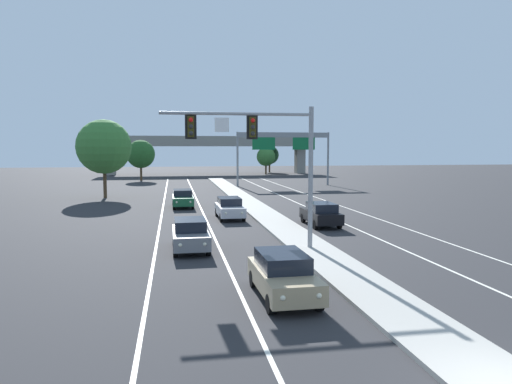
{
  "coord_description": "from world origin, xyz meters",
  "views": [
    {
      "loc": [
        -7.02,
        -8.53,
        5.26
      ],
      "look_at": [
        -3.2,
        13.54,
        3.2
      ],
      "focal_mm": 33.52,
      "sensor_mm": 36.0,
      "label": 1
    }
  ],
  "objects_px": {
    "tree_far_left_a": "(104,147)",
    "car_receding_black": "(321,214)",
    "car_oncoming_tan": "(283,275)",
    "car_oncoming_grey": "(190,234)",
    "highway_sign_gantry": "(284,142)",
    "tree_far_right_a": "(270,155)",
    "tree_far_right_c": "(266,157)",
    "car_oncoming_green": "(183,198)",
    "overhead_signal_mast": "(263,146)",
    "tree_far_left_b": "(141,154)",
    "car_oncoming_silver": "(230,208)"
  },
  "relations": [
    {
      "from": "car_receding_black",
      "to": "tree_far_left_a",
      "type": "xyz_separation_m",
      "value": [
        -17.01,
        21.54,
        4.59
      ]
    },
    {
      "from": "car_oncoming_silver",
      "to": "tree_far_left_a",
      "type": "distance_m",
      "value": 21.09
    },
    {
      "from": "tree_far_left_a",
      "to": "car_oncoming_silver",
      "type": "bearing_deg",
      "value": -56.77
    },
    {
      "from": "car_oncoming_silver",
      "to": "tree_far_left_a",
      "type": "relative_size",
      "value": 0.54
    },
    {
      "from": "car_oncoming_green",
      "to": "tree_far_left_b",
      "type": "distance_m",
      "value": 37.28
    },
    {
      "from": "car_oncoming_silver",
      "to": "car_receding_black",
      "type": "xyz_separation_m",
      "value": [
        5.73,
        -4.32,
        0.0
      ]
    },
    {
      "from": "overhead_signal_mast",
      "to": "highway_sign_gantry",
      "type": "relative_size",
      "value": 0.58
    },
    {
      "from": "overhead_signal_mast",
      "to": "tree_far_right_a",
      "type": "distance_m",
      "value": 79.95
    },
    {
      "from": "tree_far_right_a",
      "to": "highway_sign_gantry",
      "type": "bearing_deg",
      "value": -98.38
    },
    {
      "from": "overhead_signal_mast",
      "to": "car_oncoming_grey",
      "type": "bearing_deg",
      "value": 163.51
    },
    {
      "from": "tree_far_left_a",
      "to": "tree_far_right_a",
      "type": "bearing_deg",
      "value": 60.64
    },
    {
      "from": "car_oncoming_silver",
      "to": "car_receding_black",
      "type": "bearing_deg",
      "value": -37.0
    },
    {
      "from": "car_oncoming_silver",
      "to": "car_oncoming_grey",
      "type": "bearing_deg",
      "value": -107.23
    },
    {
      "from": "car_oncoming_tan",
      "to": "car_oncoming_grey",
      "type": "xyz_separation_m",
      "value": [
        -2.94,
        8.59,
        0.0
      ]
    },
    {
      "from": "tree_far_right_a",
      "to": "tree_far_right_c",
      "type": "bearing_deg",
      "value": -106.72
    },
    {
      "from": "car_oncoming_tan",
      "to": "car_receding_black",
      "type": "height_order",
      "value": "same"
    },
    {
      "from": "car_oncoming_green",
      "to": "tree_far_right_c",
      "type": "height_order",
      "value": "tree_far_right_c"
    },
    {
      "from": "tree_far_right_a",
      "to": "overhead_signal_mast",
      "type": "bearing_deg",
      "value": -101.65
    },
    {
      "from": "car_oncoming_tan",
      "to": "car_receding_black",
      "type": "relative_size",
      "value": 1.01
    },
    {
      "from": "overhead_signal_mast",
      "to": "car_oncoming_silver",
      "type": "xyz_separation_m",
      "value": [
        -0.36,
        11.66,
        -4.53
      ]
    },
    {
      "from": "car_oncoming_tan",
      "to": "car_oncoming_grey",
      "type": "bearing_deg",
      "value": 108.91
    },
    {
      "from": "overhead_signal_mast",
      "to": "car_receding_black",
      "type": "relative_size",
      "value": 1.72
    },
    {
      "from": "car_oncoming_tan",
      "to": "car_oncoming_green",
      "type": "relative_size",
      "value": 1.0
    },
    {
      "from": "car_oncoming_tan",
      "to": "car_oncoming_green",
      "type": "distance_m",
      "value": 26.87
    },
    {
      "from": "tree_far_left_a",
      "to": "tree_far_left_b",
      "type": "distance_m",
      "value": 27.04
    },
    {
      "from": "car_oncoming_tan",
      "to": "tree_far_left_b",
      "type": "bearing_deg",
      "value": 98.04
    },
    {
      "from": "car_oncoming_grey",
      "to": "car_oncoming_green",
      "type": "relative_size",
      "value": 1.0
    },
    {
      "from": "car_oncoming_green",
      "to": "overhead_signal_mast",
      "type": "bearing_deg",
      "value": -79.13
    },
    {
      "from": "car_oncoming_silver",
      "to": "tree_far_left_b",
      "type": "bearing_deg",
      "value": 101.87
    },
    {
      "from": "car_receding_black",
      "to": "tree_far_right_a",
      "type": "distance_m",
      "value": 71.82
    },
    {
      "from": "car_oncoming_tan",
      "to": "tree_far_right_a",
      "type": "relative_size",
      "value": 0.77
    },
    {
      "from": "tree_far_right_c",
      "to": "tree_far_left_b",
      "type": "xyz_separation_m",
      "value": [
        -23.55,
        -15.0,
        0.76
      ]
    },
    {
      "from": "highway_sign_gantry",
      "to": "tree_far_right_a",
      "type": "xyz_separation_m",
      "value": [
        5.38,
        36.54,
        -2.36
      ]
    },
    {
      "from": "overhead_signal_mast",
      "to": "tree_far_right_a",
      "type": "height_order",
      "value": "overhead_signal_mast"
    },
    {
      "from": "car_oncoming_tan",
      "to": "car_receding_black",
      "type": "bearing_deg",
      "value": 67.78
    },
    {
      "from": "tree_far_right_c",
      "to": "tree_far_left_a",
      "type": "bearing_deg",
      "value": -121.34
    },
    {
      "from": "overhead_signal_mast",
      "to": "tree_far_left_b",
      "type": "xyz_separation_m",
      "value": [
        -9.64,
        55.82,
        -1.05
      ]
    },
    {
      "from": "car_receding_black",
      "to": "overhead_signal_mast",
      "type": "bearing_deg",
      "value": -126.16
    },
    {
      "from": "car_oncoming_tan",
      "to": "car_oncoming_silver",
      "type": "bearing_deg",
      "value": 88.99
    },
    {
      "from": "tree_far_right_a",
      "to": "tree_far_left_a",
      "type": "distance_m",
      "value": 56.71
    },
    {
      "from": "tree_far_right_c",
      "to": "tree_far_right_a",
      "type": "xyz_separation_m",
      "value": [
        2.24,
        7.46,
        0.26
      ]
    },
    {
      "from": "car_oncoming_grey",
      "to": "car_oncoming_green",
      "type": "xyz_separation_m",
      "value": [
        -0.04,
        18.11,
        0.0
      ]
    },
    {
      "from": "car_oncoming_silver",
      "to": "tree_far_right_a",
      "type": "distance_m",
      "value": 68.71
    },
    {
      "from": "tree_far_right_c",
      "to": "car_oncoming_green",
      "type": "bearing_deg",
      "value": -108.81
    },
    {
      "from": "tree_far_left_a",
      "to": "car_receding_black",
      "type": "bearing_deg",
      "value": -51.69
    },
    {
      "from": "car_oncoming_green",
      "to": "car_receding_black",
      "type": "distance_m",
      "value": 14.91
    },
    {
      "from": "car_oncoming_grey",
      "to": "car_oncoming_green",
      "type": "height_order",
      "value": "same"
    },
    {
      "from": "tree_far_left_b",
      "to": "tree_far_left_a",
      "type": "bearing_deg",
      "value": -94.24
    },
    {
      "from": "overhead_signal_mast",
      "to": "car_oncoming_grey",
      "type": "xyz_separation_m",
      "value": [
        -3.65,
        1.08,
        -4.53
      ]
    },
    {
      "from": "car_oncoming_tan",
      "to": "car_oncoming_grey",
      "type": "distance_m",
      "value": 9.08
    }
  ]
}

